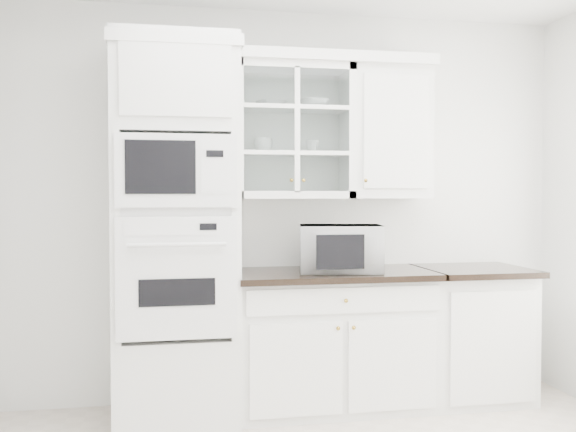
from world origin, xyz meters
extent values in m
cube|color=white|center=(0.00, 1.74, 1.35)|extent=(4.00, 0.02, 2.70)
cube|color=white|center=(-0.75, 1.43, 1.20)|extent=(0.76, 0.65, 2.40)
cube|color=white|center=(-0.75, 1.09, 0.94)|extent=(0.70, 0.03, 0.72)
cube|color=black|center=(-0.75, 1.07, 0.86)|extent=(0.44, 0.01, 0.16)
cube|color=white|center=(-0.75, 1.09, 1.56)|extent=(0.70, 0.03, 0.43)
cube|color=black|center=(-0.84, 1.07, 1.58)|extent=(0.40, 0.01, 0.31)
cube|color=white|center=(0.28, 1.45, 0.44)|extent=(1.30, 0.60, 0.88)
cube|color=black|center=(0.28, 1.42, 0.90)|extent=(1.32, 0.67, 0.04)
cube|color=white|center=(1.28, 1.45, 0.44)|extent=(0.70, 0.60, 0.88)
cube|color=black|center=(1.28, 1.42, 0.90)|extent=(0.72, 0.67, 0.04)
cube|color=white|center=(0.03, 1.58, 1.85)|extent=(0.80, 0.33, 0.90)
cube|color=white|center=(0.03, 1.58, 1.70)|extent=(0.74, 0.29, 0.02)
cube|color=white|center=(0.03, 1.58, 2.00)|extent=(0.74, 0.29, 0.02)
cube|color=white|center=(0.71, 1.58, 1.85)|extent=(0.55, 0.33, 0.90)
cube|color=white|center=(-0.07, 1.56, 2.33)|extent=(2.14, 0.38, 0.07)
imported|color=white|center=(0.32, 1.39, 1.07)|extent=(0.60, 0.53, 0.31)
imported|color=white|center=(-0.11, 1.60, 2.03)|extent=(0.24, 0.24, 0.05)
imported|color=white|center=(0.19, 1.60, 2.04)|extent=(0.25, 0.25, 0.06)
imported|color=white|center=(-0.17, 1.60, 1.76)|extent=(0.14, 0.14, 0.10)
imported|color=white|center=(0.16, 1.57, 1.75)|extent=(0.11, 0.11, 0.08)
camera|label=1|loc=(-0.80, -2.68, 1.43)|focal=40.00mm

